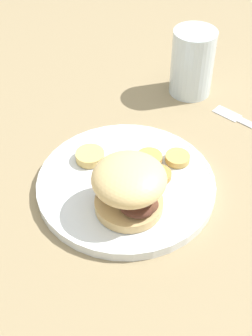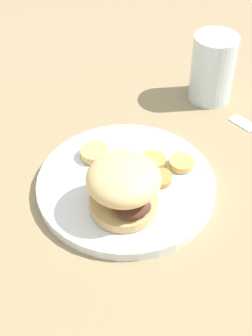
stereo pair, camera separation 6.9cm
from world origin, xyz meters
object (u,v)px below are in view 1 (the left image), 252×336
object	(u,v)px
dinner_plate	(126,183)
fork	(250,124)
drinking_glass	(192,63)
sandwich	(129,186)

from	to	relation	value
dinner_plate	fork	xyz separation A→B (m)	(-0.18, 0.20, -0.01)
fork	drinking_glass	distance (m)	0.16
dinner_plate	sandwich	world-z (taller)	sandwich
sandwich	fork	distance (m)	0.30
dinner_plate	drinking_glass	size ratio (longest dim) A/B	2.16
dinner_plate	fork	world-z (taller)	dinner_plate
sandwich	dinner_plate	bearing A→B (deg)	-168.33
sandwich	drinking_glass	world-z (taller)	drinking_glass
dinner_plate	sandwich	bearing A→B (deg)	11.67
fork	drinking_glass	size ratio (longest dim) A/B	1.08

